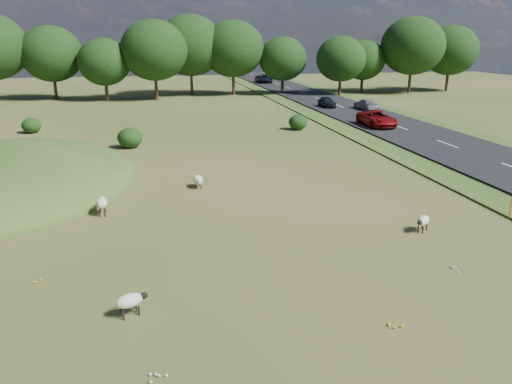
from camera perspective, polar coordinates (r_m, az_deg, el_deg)
ground at (r=39.99m, az=-7.50°, el=5.09°), size 160.00×160.00×0.00m
road at (r=54.67m, az=13.20°, el=8.15°), size 8.00×150.00×0.25m
treeline at (r=74.51m, az=-10.77°, el=15.57°), size 96.28×14.66×11.70m
shrubs at (r=44.34m, az=-11.20°, el=7.07°), size 25.92×10.23×1.59m
marker_post at (r=26.54m, az=27.09°, el=-1.57°), size 0.06×0.06×1.20m
sheep_0 at (r=25.39m, az=-17.23°, el=-1.20°), size 0.55×1.19×0.86m
sheep_1 at (r=28.90m, az=-6.64°, el=1.37°), size 0.57×1.25×0.72m
sheep_2 at (r=16.19m, az=-14.18°, el=-11.96°), size 1.08×0.76×0.76m
sheep_3 at (r=23.38m, az=18.54°, el=-3.14°), size 0.97×0.91×0.73m
car_0 at (r=62.24m, az=8.12°, el=10.17°), size 1.46×3.62×1.23m
car_1 at (r=96.19m, az=0.90°, el=12.83°), size 2.48×5.37×1.49m
car_2 at (r=49.27m, az=13.65°, el=8.17°), size 2.39×5.19×1.44m
car_4 at (r=60.95m, az=12.46°, el=9.79°), size 1.70×4.19×1.22m
car_5 at (r=106.11m, az=1.83°, el=13.18°), size 1.87×4.60×1.33m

